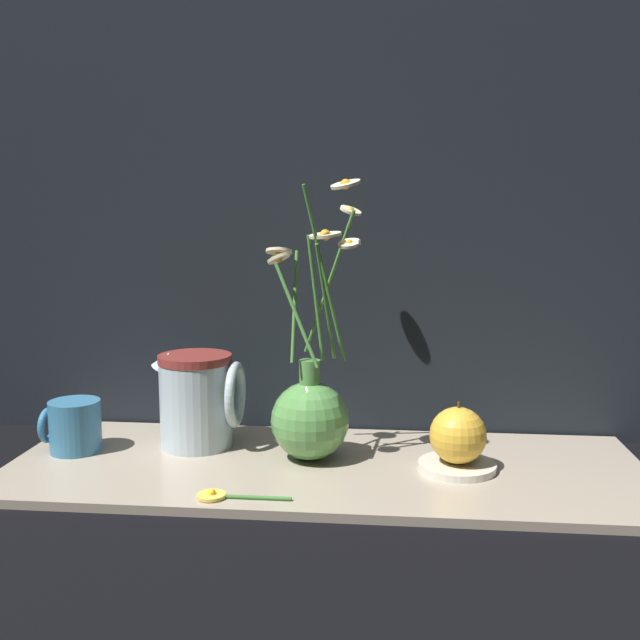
% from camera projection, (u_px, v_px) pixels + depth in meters
% --- Properties ---
extents(ground_plane, '(6.00, 6.00, 0.00)m').
position_uv_depth(ground_plane, '(325.00, 472.00, 1.00)').
color(ground_plane, black).
extents(shelf, '(0.89, 0.34, 0.01)m').
position_uv_depth(shelf, '(325.00, 468.00, 1.00)').
color(shelf, tan).
rests_on(shelf, ground_plane).
extents(backdrop_wall, '(1.39, 0.02, 1.10)m').
position_uv_depth(backdrop_wall, '(336.00, 90.00, 1.10)').
color(backdrop_wall, black).
rests_on(backdrop_wall, ground_plane).
extents(vase_with_flowers, '(0.14, 0.18, 0.39)m').
position_uv_depth(vase_with_flowers, '(310.00, 412.00, 1.01)').
color(vase_with_flowers, '#59994C').
rests_on(vase_with_flowers, shelf).
extents(yellow_mug, '(0.08, 0.07, 0.08)m').
position_uv_depth(yellow_mug, '(74.00, 426.00, 1.05)').
color(yellow_mug, teal).
rests_on(yellow_mug, shelf).
extents(ceramic_pitcher, '(0.13, 0.11, 0.15)m').
position_uv_depth(ceramic_pitcher, '(198.00, 396.00, 1.07)').
color(ceramic_pitcher, silver).
rests_on(ceramic_pitcher, shelf).
extents(saucer_plate, '(0.11, 0.11, 0.01)m').
position_uv_depth(saucer_plate, '(457.00, 466.00, 0.98)').
color(saucer_plate, silver).
rests_on(saucer_plate, shelf).
extents(orange_fruit, '(0.08, 0.08, 0.09)m').
position_uv_depth(orange_fruit, '(458.00, 435.00, 0.97)').
color(orange_fruit, gold).
rests_on(orange_fruit, saucer_plate).
extents(loose_daisy, '(0.12, 0.04, 0.01)m').
position_uv_depth(loose_daisy, '(223.00, 496.00, 0.88)').
color(loose_daisy, '#3D7A33').
rests_on(loose_daisy, shelf).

